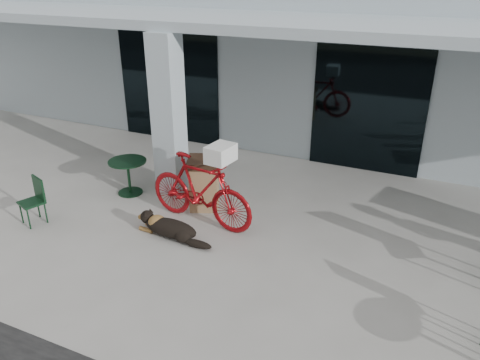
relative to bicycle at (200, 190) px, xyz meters
The scene contains 13 objects.
ground 1.53m from the bicycle, 76.48° to the right, with size 80.00×80.00×0.00m, color #A6A39D.
building 7.34m from the bicycle, 87.40° to the left, with size 22.00×7.00×4.50m, color #A5B2BB.
storefront_glass_left 4.69m from the bicycle, 128.38° to the left, with size 2.80×0.06×2.70m, color black.
storefront_glass_right 4.27m from the bicycle, 59.67° to the left, with size 2.40×0.06×2.70m, color black.
column 1.77m from the bicycle, 141.03° to the left, with size 0.50×0.50×3.12m, color #A5B2BB.
overhang 3.44m from the bicycle, 81.80° to the left, with size 22.00×2.80×0.18m, color #A5B2BB.
bicycle is the anchor object (origin of this frame).
laundry_basket 0.90m from the bicycle, ahead, with size 0.48×0.36×0.28m, color white.
dog 0.82m from the bicycle, 108.80° to the right, with size 1.11×0.37×0.37m, color black, non-canonical shape.
cup_near_dog 0.73m from the bicycle, 90.41° to the right, with size 0.07×0.07×0.09m, color white.
cafe_table_near 1.95m from the bicycle, 166.48° to the left, with size 0.75×0.75×0.70m, color #13381F, non-canonical shape.
cafe_chair_near 2.97m from the bicycle, 155.13° to the right, with size 0.38×0.41×0.84m, color #13381F, non-canonical shape.
trash_receptacle 0.60m from the bicycle, 111.84° to the left, with size 0.58×0.58×0.98m, color olive, non-canonical shape.
Camera 1 is at (3.32, -5.01, 4.18)m, focal length 35.00 mm.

